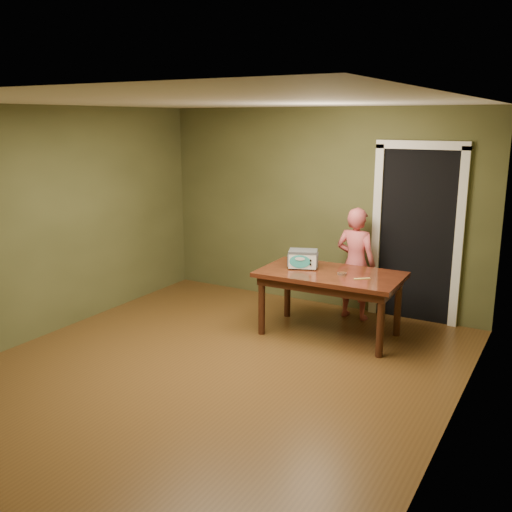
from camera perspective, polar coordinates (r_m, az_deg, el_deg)
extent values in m
plane|color=#573818|center=(5.85, -4.07, -11.24)|extent=(5.00, 5.00, 0.00)
cube|color=brown|center=(7.59, 6.36, 4.78)|extent=(4.50, 0.02, 2.60)
cube|color=brown|center=(6.93, -19.93, 3.20)|extent=(0.02, 5.00, 2.60)
cube|color=brown|center=(4.59, 19.66, -1.73)|extent=(0.02, 5.00, 2.60)
cube|color=white|center=(5.31, -4.55, 15.16)|extent=(4.50, 5.00, 0.02)
cube|color=black|center=(7.51, 16.36, 2.28)|extent=(0.90, 0.60, 2.10)
cube|color=black|center=(7.21, 15.76, 1.87)|extent=(0.90, 0.02, 2.10)
cube|color=white|center=(7.33, 11.95, 2.27)|extent=(0.10, 0.06, 2.20)
cube|color=white|center=(7.10, 19.63, 1.40)|extent=(0.10, 0.06, 2.20)
cube|color=white|center=(7.07, 16.31, 10.61)|extent=(1.10, 0.06, 0.10)
cube|color=#35150C|center=(6.53, 7.46, -1.85)|extent=(1.62, 0.94, 0.05)
cube|color=#34180D|center=(6.55, 7.44, -2.48)|extent=(1.50, 0.82, 0.10)
cylinder|color=#34180D|center=(6.61, 0.57, -4.95)|extent=(0.08, 0.08, 0.70)
cylinder|color=#34180D|center=(7.21, 3.16, -3.38)|extent=(0.08, 0.08, 0.70)
cylinder|color=#34180D|center=(6.12, 12.33, -6.81)|extent=(0.08, 0.08, 0.70)
cylinder|color=#34180D|center=(6.76, 14.00, -4.93)|extent=(0.08, 0.08, 0.70)
cylinder|color=#4C4F54|center=(6.62, 3.51, -1.28)|extent=(0.02, 0.02, 0.01)
cylinder|color=#4C4F54|center=(6.78, 3.65, -0.91)|extent=(0.02, 0.02, 0.01)
cylinder|color=#4C4F54|center=(6.60, 5.79, -1.36)|extent=(0.02, 0.02, 0.01)
cylinder|color=#4C4F54|center=(6.77, 5.87, -0.99)|extent=(0.02, 0.02, 0.01)
cube|color=white|center=(6.67, 4.72, -0.33)|extent=(0.38, 0.33, 0.18)
cube|color=#4C4F54|center=(6.64, 4.74, 0.48)|extent=(0.39, 0.33, 0.03)
cube|color=#4C4F54|center=(6.68, 3.30, -0.28)|extent=(0.09, 0.20, 0.14)
cube|color=#4C4F54|center=(6.66, 6.15, -0.38)|extent=(0.09, 0.20, 0.14)
ellipsoid|color=#33AFA7|center=(6.55, 4.41, -0.56)|extent=(0.23, 0.09, 0.15)
cylinder|color=black|center=(6.54, 5.48, -0.44)|extent=(0.02, 0.02, 0.02)
cylinder|color=black|center=(6.55, 5.47, -0.83)|extent=(0.02, 0.02, 0.02)
cylinder|color=silver|center=(6.45, 8.59, -1.76)|extent=(0.10, 0.10, 0.02)
cylinder|color=#442816|center=(6.45, 8.59, -1.70)|extent=(0.09, 0.09, 0.01)
cube|color=#E6D164|center=(6.32, 10.56, -2.23)|extent=(0.16, 0.13, 0.01)
imported|color=#CD5457|center=(7.16, 9.93, -0.75)|extent=(0.54, 0.38, 1.41)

